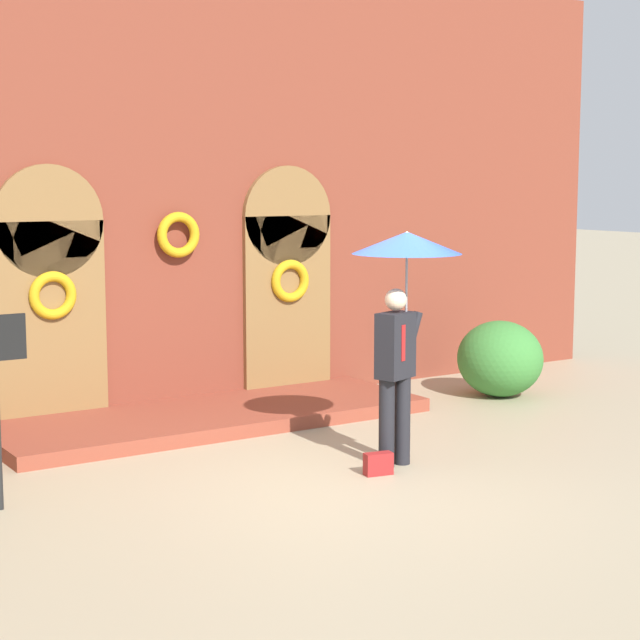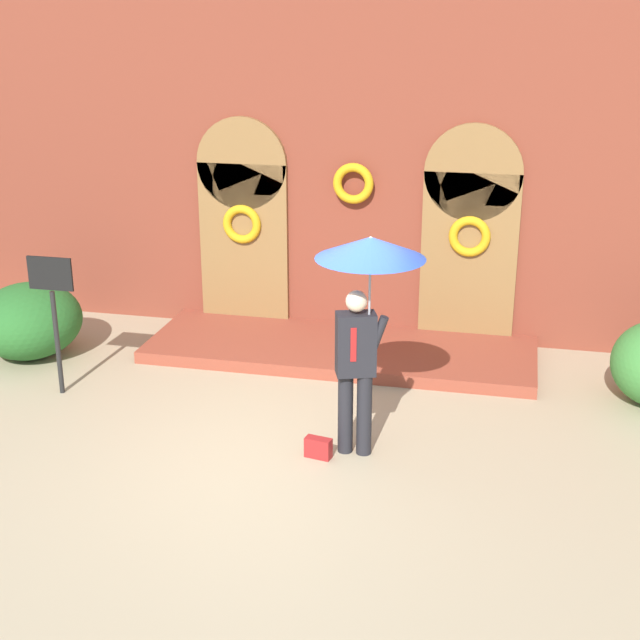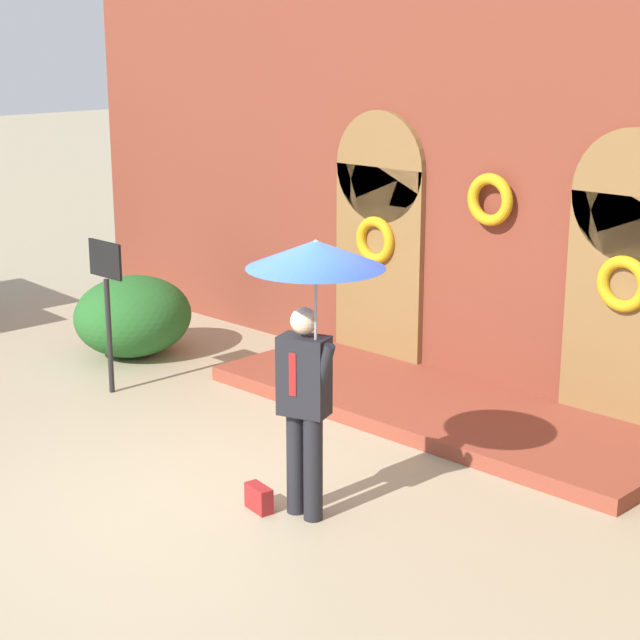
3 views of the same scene
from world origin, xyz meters
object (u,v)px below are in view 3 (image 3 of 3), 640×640
object	(u,v)px
shrub_left	(133,316)
sign_post	(107,291)
person_with_umbrella	(313,296)
handbag	(259,498)

from	to	relation	value
shrub_left	sign_post	bearing A→B (deg)	-46.29
sign_post	shrub_left	distance (m)	1.58
person_with_umbrella	sign_post	world-z (taller)	person_with_umbrella
person_with_umbrella	shrub_left	distance (m)	5.37
person_with_umbrella	handbag	xyz separation A→B (m)	(-0.45, -0.20, -1.80)
handbag	shrub_left	size ratio (longest dim) A/B	0.19
person_with_umbrella	sign_post	xyz separation A→B (m)	(-3.88, 0.72, -0.75)
person_with_umbrella	shrub_left	bearing A→B (deg)	160.15
sign_post	shrub_left	world-z (taller)	sign_post
sign_post	shrub_left	size ratio (longest dim) A/B	1.15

